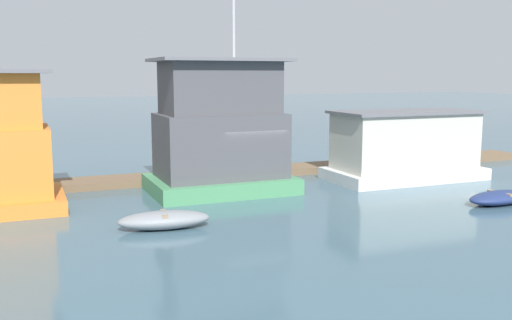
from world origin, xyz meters
TOP-DOWN VIEW (x-y plane):
  - ground_plane at (0.00, 0.00)m, footprint 200.00×200.00m
  - dock_walkway at (0.00, 3.29)m, footprint 33.80×1.84m
  - houseboat_green at (-0.94, 0.41)m, footprint 5.49×3.79m
  - houseboat_white at (7.45, -0.12)m, footprint 6.81×3.33m
  - dinghy_grey at (-4.29, -4.19)m, footprint 2.85×1.39m
  - dinghy_navy at (7.58, -5.48)m, footprint 2.87×1.44m
  - mooring_post_far_left at (10.11, 2.11)m, footprint 0.25×0.25m

SIDE VIEW (x-z plane):
  - ground_plane at x=0.00m, z-range 0.00..0.00m
  - dock_walkway at x=0.00m, z-range 0.00..0.30m
  - dinghy_navy at x=7.58m, z-range 0.00..0.47m
  - dinghy_grey at x=-4.29m, z-range 0.00..0.55m
  - mooring_post_far_left at x=10.11m, z-range 0.00..1.84m
  - houseboat_white at x=7.45m, z-range -0.07..2.96m
  - houseboat_green at x=-0.94m, z-range -2.02..6.72m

